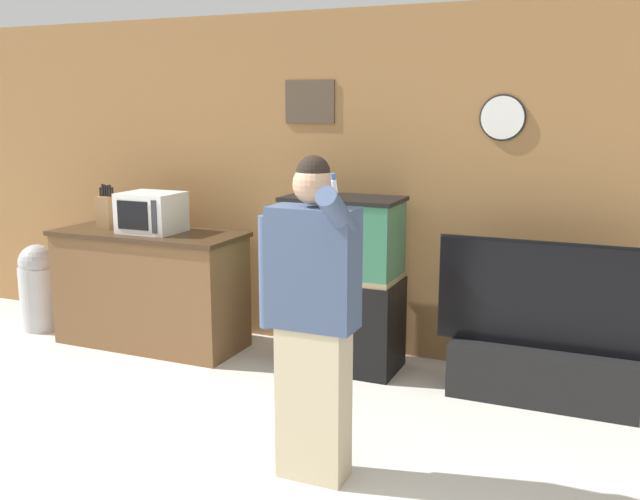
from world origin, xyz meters
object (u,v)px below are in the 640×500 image
(knife_block, at_px, (106,211))
(trash_bin, at_px, (39,286))
(person_standing, at_px, (312,316))
(tv_on_stand, at_px, (544,355))
(microwave, at_px, (151,212))
(aquarium_on_stand, at_px, (343,283))
(counter_island, at_px, (151,288))

(knife_block, height_order, trash_bin, knife_block)
(knife_block, xyz_separation_m, trash_bin, (-0.74, -0.04, -0.69))
(person_standing, relative_size, trash_bin, 2.24)
(knife_block, height_order, tv_on_stand, knife_block)
(knife_block, bearing_deg, microwave, 0.49)
(knife_block, relative_size, aquarium_on_stand, 0.28)
(tv_on_stand, bearing_deg, counter_island, -178.51)
(aquarium_on_stand, xyz_separation_m, trash_bin, (-2.73, -0.19, -0.25))
(aquarium_on_stand, bearing_deg, knife_block, -175.71)
(microwave, height_order, trash_bin, microwave)
(knife_block, distance_m, person_standing, 2.82)
(knife_block, relative_size, tv_on_stand, 0.25)
(microwave, distance_m, knife_block, 0.44)
(counter_island, bearing_deg, aquarium_on_stand, 5.05)
(tv_on_stand, distance_m, trash_bin, 4.16)
(counter_island, distance_m, aquarium_on_stand, 1.61)
(counter_island, distance_m, person_standing, 2.51)
(microwave, bearing_deg, trash_bin, -177.89)
(knife_block, height_order, person_standing, person_standing)
(counter_island, relative_size, microwave, 3.42)
(counter_island, xyz_separation_m, microwave, (0.05, -0.00, 0.62))
(microwave, xyz_separation_m, person_standing, (1.99, -1.41, -0.21))
(trash_bin, bearing_deg, person_standing, -23.24)
(counter_island, xyz_separation_m, tv_on_stand, (3.02, 0.08, -0.16))
(aquarium_on_stand, relative_size, tv_on_stand, 0.89)
(person_standing, bearing_deg, counter_island, 145.35)
(counter_island, xyz_separation_m, knife_block, (-0.40, -0.01, 0.60))
(microwave, height_order, person_standing, person_standing)
(microwave, xyz_separation_m, trash_bin, (-1.18, -0.04, -0.70))
(knife_block, relative_size, person_standing, 0.22)
(knife_block, distance_m, aquarium_on_stand, 2.04)
(microwave, height_order, tv_on_stand, microwave)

